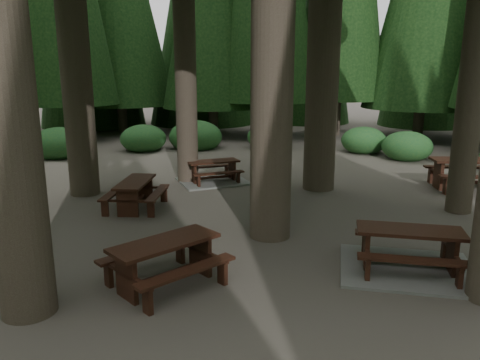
{
  "coord_description": "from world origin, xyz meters",
  "views": [
    {
      "loc": [
        0.32,
        -9.06,
        3.42
      ],
      "look_at": [
        0.17,
        0.61,
        1.1
      ],
      "focal_mm": 35.0,
      "sensor_mm": 36.0,
      "label": 1
    }
  ],
  "objects_px": {
    "picnic_table_e": "(165,256)",
    "picnic_table_b": "(135,190)",
    "picnic_table_a": "(408,257)",
    "picnic_table_c": "(213,175)",
    "picnic_table_d": "(468,169)"
  },
  "relations": [
    {
      "from": "picnic_table_d",
      "to": "picnic_table_b",
      "type": "bearing_deg",
      "value": -163.38
    },
    {
      "from": "picnic_table_a",
      "to": "picnic_table_b",
      "type": "xyz_separation_m",
      "value": [
        -5.54,
        3.59,
        0.22
      ]
    },
    {
      "from": "picnic_table_a",
      "to": "picnic_table_c",
      "type": "xyz_separation_m",
      "value": [
        -3.82,
        6.4,
        -0.04
      ]
    },
    {
      "from": "picnic_table_c",
      "to": "picnic_table_e",
      "type": "height_order",
      "value": "picnic_table_e"
    },
    {
      "from": "picnic_table_a",
      "to": "picnic_table_d",
      "type": "xyz_separation_m",
      "value": [
        3.59,
        5.7,
        0.33
      ]
    },
    {
      "from": "picnic_table_b",
      "to": "picnic_table_e",
      "type": "bearing_deg",
      "value": -157.58
    },
    {
      "from": "picnic_table_e",
      "to": "picnic_table_b",
      "type": "bearing_deg",
      "value": 65.68
    },
    {
      "from": "picnic_table_a",
      "to": "picnic_table_b",
      "type": "distance_m",
      "value": 6.61
    },
    {
      "from": "picnic_table_d",
      "to": "picnic_table_e",
      "type": "xyz_separation_m",
      "value": [
        -7.67,
        -6.31,
        -0.08
      ]
    },
    {
      "from": "picnic_table_b",
      "to": "picnic_table_d",
      "type": "xyz_separation_m",
      "value": [
        9.13,
        2.11,
        0.11
      ]
    },
    {
      "from": "picnic_table_b",
      "to": "picnic_table_a",
      "type": "bearing_deg",
      "value": -119.69
    },
    {
      "from": "picnic_table_b",
      "to": "picnic_table_d",
      "type": "height_order",
      "value": "picnic_table_d"
    },
    {
      "from": "picnic_table_a",
      "to": "picnic_table_b",
      "type": "height_order",
      "value": "picnic_table_a"
    },
    {
      "from": "picnic_table_c",
      "to": "picnic_table_e",
      "type": "distance_m",
      "value": 7.03
    },
    {
      "from": "picnic_table_c",
      "to": "picnic_table_d",
      "type": "bearing_deg",
      "value": -27.96
    }
  ]
}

